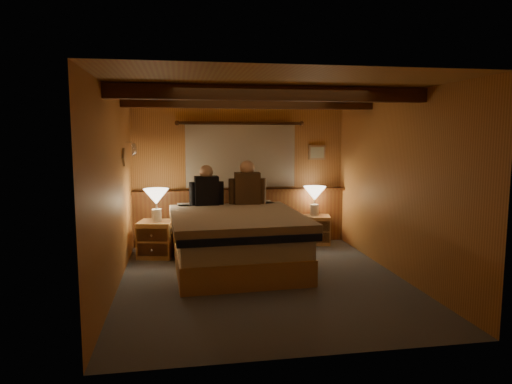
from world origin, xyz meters
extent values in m
plane|color=slate|center=(0.00, 0.00, 0.00)|extent=(4.20, 4.20, 0.00)
plane|color=#BB9046|center=(0.00, 0.00, 2.40)|extent=(4.20, 4.20, 0.00)
plane|color=#CD8E49|center=(0.00, 2.10, 1.20)|extent=(3.60, 0.00, 3.60)
plane|color=#CD8E49|center=(-1.80, 0.00, 1.20)|extent=(0.00, 4.20, 4.20)
plane|color=#CD8E49|center=(1.80, 0.00, 1.20)|extent=(0.00, 4.20, 4.20)
plane|color=#CD8E49|center=(0.00, -2.10, 1.20)|extent=(3.60, 0.00, 3.60)
cube|color=brown|center=(0.00, 2.04, 0.45)|extent=(3.60, 0.12, 0.90)
cube|color=brown|center=(0.00, 1.98, 0.92)|extent=(3.60, 0.22, 0.04)
cylinder|color=#472711|center=(0.00, 2.02, 2.05)|extent=(2.10, 0.05, 0.05)
sphere|color=#472711|center=(-1.05, 2.02, 2.05)|extent=(0.08, 0.08, 0.08)
sphere|color=#472711|center=(1.05, 2.02, 2.05)|extent=(0.08, 0.08, 0.08)
cube|color=beige|center=(0.00, 2.03, 1.50)|extent=(1.85, 0.08, 1.05)
cube|color=#472711|center=(0.00, -0.60, 2.31)|extent=(3.60, 0.15, 0.16)
cube|color=#472711|center=(0.00, 0.90, 2.31)|extent=(3.60, 0.15, 0.16)
cylinder|color=white|center=(-1.74, 1.60, 1.75)|extent=(0.03, 0.55, 0.03)
torus|color=white|center=(-1.71, 1.45, 1.63)|extent=(0.01, 0.21, 0.21)
torus|color=white|center=(-1.71, 1.68, 1.63)|extent=(0.01, 0.21, 0.21)
cube|color=tan|center=(1.35, 2.08, 1.55)|extent=(0.30, 0.03, 0.25)
cube|color=beige|center=(1.35, 2.06, 1.55)|extent=(0.24, 0.01, 0.19)
cube|color=tan|center=(-0.27, 0.66, 0.17)|extent=(1.77, 2.30, 0.33)
cube|color=white|center=(-0.27, 0.66, 0.47)|extent=(1.73, 2.26, 0.27)
cube|color=black|center=(-0.26, 0.38, 0.63)|extent=(1.81, 1.86, 0.09)
cube|color=#E1A09A|center=(-0.26, 0.53, 0.71)|extent=(1.86, 2.08, 0.13)
cube|color=white|center=(-0.73, 1.51, 0.69)|extent=(0.68, 0.41, 0.18)
cube|color=white|center=(0.11, 1.55, 0.69)|extent=(0.68, 0.41, 0.18)
cube|color=tan|center=(-1.40, 1.37, 0.28)|extent=(0.59, 0.55, 0.55)
cube|color=brown|center=(-1.45, 1.16, 0.39)|extent=(0.45, 0.11, 0.19)
cube|color=brown|center=(-1.45, 1.16, 0.17)|extent=(0.45, 0.11, 0.19)
cylinder|color=white|center=(-1.45, 1.16, 0.39)|extent=(0.04, 0.04, 0.03)
cylinder|color=white|center=(-1.45, 1.16, 0.17)|extent=(0.04, 0.04, 0.03)
cube|color=tan|center=(1.27, 1.78, 0.24)|extent=(0.52, 0.48, 0.49)
cube|color=brown|center=(1.23, 1.60, 0.34)|extent=(0.39, 0.10, 0.17)
cube|color=brown|center=(1.23, 1.60, 0.15)|extent=(0.39, 0.10, 0.17)
cylinder|color=white|center=(1.23, 1.60, 0.34)|extent=(0.04, 0.04, 0.03)
cylinder|color=white|center=(1.23, 1.60, 0.15)|extent=(0.04, 0.04, 0.03)
cylinder|color=silver|center=(-1.38, 1.36, 0.65)|extent=(0.15, 0.15, 0.19)
cylinder|color=white|center=(-1.38, 1.36, 0.77)|extent=(0.03, 0.03, 0.11)
cone|color=beige|center=(-1.38, 1.36, 0.93)|extent=(0.38, 0.38, 0.23)
cylinder|color=silver|center=(1.24, 1.80, 0.58)|extent=(0.15, 0.15, 0.19)
cylinder|color=white|center=(1.24, 1.80, 0.71)|extent=(0.03, 0.03, 0.11)
cone|color=beige|center=(1.24, 1.80, 0.87)|extent=(0.38, 0.38, 0.23)
cube|color=black|center=(-0.62, 1.41, 0.98)|extent=(0.37, 0.23, 0.48)
cylinder|color=black|center=(-0.83, 1.40, 0.95)|extent=(0.11, 0.11, 0.38)
cylinder|color=black|center=(-0.41, 1.42, 0.95)|extent=(0.11, 0.11, 0.38)
sphere|color=#D9A682|center=(-0.62, 1.41, 1.29)|extent=(0.21, 0.21, 0.21)
cube|color=#452F1B|center=(0.02, 1.43, 1.01)|extent=(0.41, 0.26, 0.53)
cylinder|color=#452F1B|center=(-0.21, 1.44, 0.97)|extent=(0.13, 0.13, 0.42)
cylinder|color=#452F1B|center=(0.25, 1.41, 0.97)|extent=(0.13, 0.13, 0.42)
sphere|color=#D9A682|center=(0.02, 1.43, 1.34)|extent=(0.23, 0.23, 0.23)
cube|color=black|center=(-0.86, 1.05, 0.15)|extent=(0.54, 0.39, 0.29)
cylinder|color=black|center=(-0.86, 1.05, 0.31)|extent=(0.14, 0.30, 0.08)
camera|label=1|loc=(-1.04, -5.61, 1.86)|focal=32.00mm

